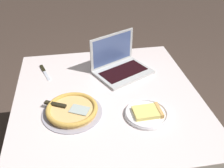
{
  "coord_description": "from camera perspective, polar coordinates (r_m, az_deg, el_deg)",
  "views": [
    {
      "loc": [
        1.18,
        -0.17,
        1.65
      ],
      "look_at": [
        -0.07,
        0.04,
        0.76
      ],
      "focal_mm": 40.94,
      "sensor_mm": 36.0,
      "label": 1
    }
  ],
  "objects": [
    {
      "name": "pizza_plate",
      "position": [
        1.38,
        7.84,
        -6.5
      ],
      "size": [
        0.24,
        0.24,
        0.04
      ],
      "color": "white",
      "rests_on": "dining_table"
    },
    {
      "name": "laptop",
      "position": [
        1.71,
        1.74,
        4.3
      ],
      "size": [
        0.38,
        0.42,
        0.24
      ],
      "color": "#B3B3B1",
      "rests_on": "dining_table"
    },
    {
      "name": "dining_table",
      "position": [
        1.56,
        -1.03,
        -5.09
      ],
      "size": [
        1.13,
        1.08,
        0.73
      ],
      "color": "silver",
      "rests_on": "ground_plane"
    },
    {
      "name": "pizza_tray",
      "position": [
        1.39,
        -8.94,
        -5.71
      ],
      "size": [
        0.33,
        0.33,
        0.04
      ],
      "color": "#9A95A3",
      "rests_on": "dining_table"
    },
    {
      "name": "table_knife",
      "position": [
        1.78,
        -14.91,
        2.81
      ],
      "size": [
        0.2,
        0.08,
        0.01
      ],
      "color": "silver",
      "rests_on": "dining_table"
    }
  ]
}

